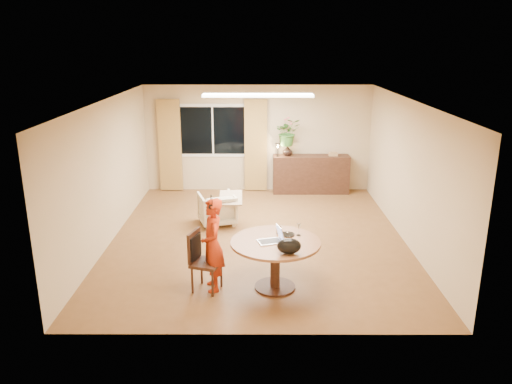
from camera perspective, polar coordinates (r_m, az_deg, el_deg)
floor at (r=9.54m, az=0.22°, el=-5.29°), size 6.50×6.50×0.00m
ceiling at (r=8.89m, az=0.23°, el=10.41°), size 6.50×6.50×0.00m
wall_back at (r=12.30m, az=0.20°, el=6.12°), size 5.50×0.00×5.50m
wall_left at (r=9.53m, az=-16.56°, el=2.20°), size 0.00×6.50×6.50m
wall_right at (r=9.54m, az=16.99°, el=2.17°), size 0.00×6.50×6.50m
window at (r=12.30m, az=-4.97°, el=7.00°), size 1.70×0.03×1.30m
curtain_left at (r=12.42m, az=-9.80°, el=5.25°), size 0.55×0.08×2.25m
curtain_right at (r=12.24m, az=-0.03°, el=5.33°), size 0.55×0.08×2.25m
ceiling_panel at (r=10.09m, az=0.22°, el=10.99°), size 2.20×0.35×0.05m
dining_table at (r=7.49m, az=2.23°, el=-6.79°), size 1.34×1.34×0.76m
dining_chair at (r=7.51m, az=-5.69°, el=-7.92°), size 0.55×0.53×0.93m
child at (r=7.45m, az=-4.98°, el=-6.03°), size 0.58×0.45×1.43m
laptop at (r=7.34m, az=1.59°, el=-4.85°), size 0.42×0.34×0.24m
tumbler at (r=7.70m, az=2.62°, el=-4.35°), size 0.09×0.09×0.11m
wine_glass at (r=7.62m, az=4.91°, el=-4.28°), size 0.08×0.08×0.20m
pot_lid at (r=7.65m, az=3.63°, el=-4.81°), size 0.25×0.25×0.04m
handbag at (r=6.97m, az=3.80°, el=-6.19°), size 0.36×0.24×0.23m
armchair at (r=10.20m, az=-4.47°, el=-1.91°), size 0.88×0.89×0.65m
throw at (r=9.99m, az=-2.90°, el=-0.24°), size 0.47×0.56×0.03m
sideboard at (r=12.33m, az=6.28°, el=2.05°), size 1.85×0.45×0.93m
vase at (r=12.14m, az=3.62°, el=4.73°), size 0.27×0.27×0.25m
bouquet at (r=12.05m, az=3.65°, el=6.84°), size 0.66×0.60×0.66m
book_stack at (r=12.27m, az=8.82°, el=4.32°), size 0.23×0.17×0.09m
desk_lamp at (r=12.07m, az=2.51°, el=4.88°), size 0.17×0.17×0.33m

